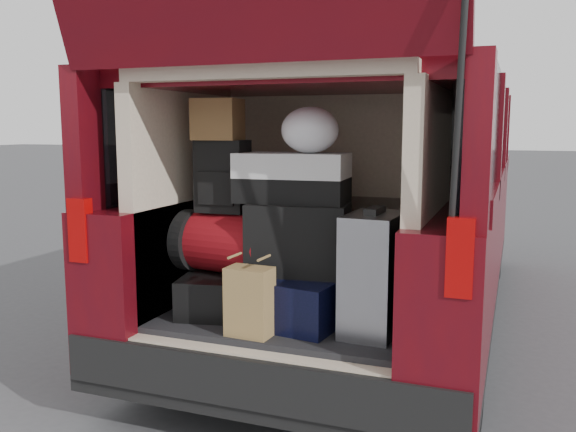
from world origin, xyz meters
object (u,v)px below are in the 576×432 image
object	(u,v)px
navy_hardshell	(302,297)
silver_roller	(373,274)
black_hardshell	(222,292)
backpack	(223,176)
red_duffel	(227,242)
black_soft_case	(299,238)
twotone_duffel	(292,178)
kraft_bag	(250,302)

from	to	relation	value
navy_hardshell	silver_roller	distance (m)	0.40
black_hardshell	backpack	distance (m)	0.60
red_duffel	backpack	bearing A→B (deg)	172.47
black_hardshell	black_soft_case	xyz separation A→B (m)	(0.42, 0.01, 0.31)
twotone_duffel	kraft_bag	bearing A→B (deg)	-106.08
twotone_duffel	black_hardshell	bearing A→B (deg)	-176.26
navy_hardshell	kraft_bag	world-z (taller)	kraft_bag
kraft_bag	red_duffel	size ratio (longest dim) A/B	0.66
silver_roller	twotone_duffel	world-z (taller)	twotone_duffel
navy_hardshell	black_soft_case	xyz separation A→B (m)	(-0.03, 0.02, 0.29)
silver_roller	kraft_bag	size ratio (longest dim) A/B	1.75
kraft_bag	backpack	bearing A→B (deg)	134.78
black_hardshell	backpack	bearing A→B (deg)	82.78
silver_roller	black_hardshell	bearing A→B (deg)	178.89
backpack	twotone_duffel	world-z (taller)	backpack
black_hardshell	black_soft_case	bearing A→B (deg)	-10.00
kraft_bag	backpack	xyz separation A→B (m)	(-0.30, 0.34, 0.54)
navy_hardshell	twotone_duffel	world-z (taller)	twotone_duffel
navy_hardshell	kraft_bag	distance (m)	0.34
silver_roller	backpack	distance (m)	0.92
black_hardshell	black_soft_case	world-z (taller)	black_soft_case
kraft_bag	silver_roller	bearing A→B (deg)	28.51
black_hardshell	kraft_bag	bearing A→B (deg)	-57.53
red_duffel	backpack	distance (m)	0.34
black_soft_case	black_hardshell	bearing A→B (deg)	174.33
navy_hardshell	black_soft_case	distance (m)	0.29
black_soft_case	twotone_duffel	xyz separation A→B (m)	(-0.05, 0.04, 0.30)
navy_hardshell	red_duffel	xyz separation A→B (m)	(-0.43, 0.03, 0.24)
black_hardshell	red_duffel	bearing A→B (deg)	46.18
black_soft_case	backpack	xyz separation A→B (m)	(-0.42, 0.02, 0.29)
navy_hardshell	backpack	distance (m)	0.74
black_hardshell	kraft_bag	size ratio (longest dim) A/B	1.56
red_duffel	twotone_duffel	world-z (taller)	twotone_duffel
black_hardshell	navy_hardshell	bearing A→B (deg)	-12.35
silver_roller	kraft_bag	xyz separation A→B (m)	(-0.52, -0.24, -0.12)
silver_roller	black_soft_case	size ratio (longest dim) A/B	1.15
navy_hardshell	backpack	xyz separation A→B (m)	(-0.45, 0.04, 0.58)
backpack	kraft_bag	bearing A→B (deg)	-49.81
black_hardshell	twotone_duffel	world-z (taller)	twotone_duffel
red_duffel	twotone_duffel	bearing A→B (deg)	10.97
red_duffel	black_soft_case	xyz separation A→B (m)	(0.40, -0.02, 0.05)
kraft_bag	backpack	world-z (taller)	backpack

